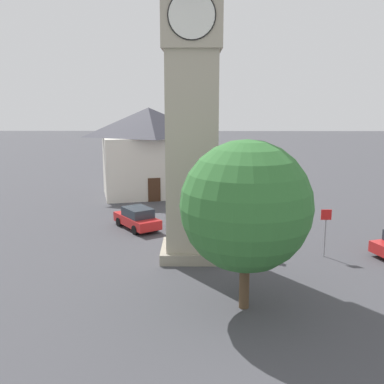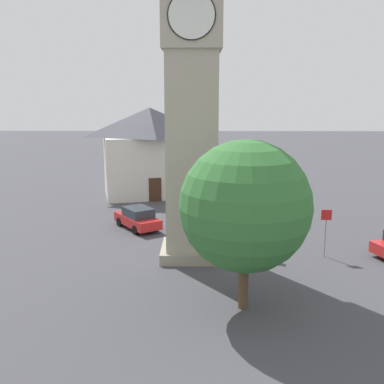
# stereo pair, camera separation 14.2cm
# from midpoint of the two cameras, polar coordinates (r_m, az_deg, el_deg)

# --- Properties ---
(ground_plane) EXTENTS (200.00, 200.00, 0.00)m
(ground_plane) POSITION_cam_midpoint_polar(r_m,az_deg,el_deg) (27.52, 0.15, -7.77)
(ground_plane) COLOR #424247
(clock_tower) EXTENTS (4.25, 4.25, 20.84)m
(clock_tower) POSITION_cam_midpoint_polar(r_m,az_deg,el_deg) (26.15, 0.16, 18.30)
(clock_tower) COLOR gray
(clock_tower) RESTS_ON ground
(car_blue_kerb) EXTENTS (3.13, 4.46, 1.53)m
(car_blue_kerb) POSITION_cam_midpoint_polar(r_m,az_deg,el_deg) (35.17, 6.10, -2.23)
(car_blue_kerb) COLOR silver
(car_blue_kerb) RESTS_ON ground
(car_silver_kerb) EXTENTS (3.73, 4.35, 1.53)m
(car_silver_kerb) POSITION_cam_midpoint_polar(r_m,az_deg,el_deg) (32.98, -6.51, -3.17)
(car_silver_kerb) COLOR red
(car_silver_kerb) RESTS_ON ground
(car_red_corner) EXTENTS (4.45, 2.92, 1.53)m
(car_red_corner) POSITION_cam_midpoint_polar(r_m,az_deg,el_deg) (40.01, 4.28, -0.50)
(car_red_corner) COLOR silver
(car_red_corner) RESTS_ON ground
(pedestrian) EXTENTS (0.56, 0.22, 1.69)m
(pedestrian) POSITION_cam_midpoint_polar(r_m,az_deg,el_deg) (26.99, 9.33, -6.06)
(pedestrian) COLOR black
(pedestrian) RESTS_ON ground
(tree) EXTENTS (5.63, 5.63, 7.40)m
(tree) POSITION_cam_midpoint_polar(r_m,az_deg,el_deg) (19.83, 6.70, -1.75)
(tree) COLOR brown
(tree) RESTS_ON ground
(building_shop_left) EXTENTS (9.85, 7.92, 8.12)m
(building_shop_left) POSITION_cam_midpoint_polar(r_m,az_deg,el_deg) (43.63, -5.03, 4.99)
(building_shop_left) COLOR silver
(building_shop_left) RESTS_ON ground
(lamp_post) EXTENTS (0.36, 0.36, 4.61)m
(lamp_post) POSITION_cam_midpoint_polar(r_m,az_deg,el_deg) (31.78, 4.29, 0.67)
(lamp_post) COLOR black
(lamp_post) RESTS_ON ground
(road_sign) EXTENTS (0.60, 0.07, 2.80)m
(road_sign) POSITION_cam_midpoint_polar(r_m,az_deg,el_deg) (27.89, 16.13, -3.89)
(road_sign) COLOR gray
(road_sign) RESTS_ON ground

